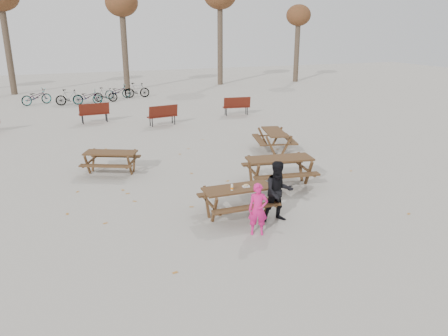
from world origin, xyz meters
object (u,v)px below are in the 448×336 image
object	(u,v)px
picnic_table_east	(279,171)
picnic_table_far	(274,141)
soda_bottle	(232,188)
child	(258,209)
picnic_table_north	(111,162)
adult	(278,192)
main_picnic_table	(238,194)
food_tray	(246,187)

from	to	relation	value
picnic_table_east	picnic_table_far	bearing A→B (deg)	72.93
soda_bottle	child	bearing A→B (deg)	-76.92
picnic_table_east	picnic_table_north	xyz separation A→B (m)	(-4.76, 3.02, -0.07)
child	adult	size ratio (longest dim) A/B	0.80
main_picnic_table	adult	distance (m)	1.08
picnic_table_east	child	bearing A→B (deg)	-118.01
main_picnic_table	picnic_table_far	bearing A→B (deg)	54.50
picnic_table_north	picnic_table_far	xyz separation A→B (m)	(6.42, 0.56, 0.03)
child	main_picnic_table	bearing A→B (deg)	112.52
food_tray	picnic_table_east	size ratio (longest dim) A/B	0.09
food_tray	picnic_table_far	distance (m)	6.44
adult	picnic_table_north	distance (m)	6.44
child	food_tray	bearing A→B (deg)	102.03
food_tray	adult	world-z (taller)	adult
picnic_table_north	adult	bearing A→B (deg)	-32.65
food_tray	child	xyz separation A→B (m)	(-0.18, -1.13, -0.16)
adult	picnic_table_north	bearing A→B (deg)	130.84
food_tray	soda_bottle	distance (m)	0.44
main_picnic_table	child	size ratio (longest dim) A/B	1.42
main_picnic_table	picnic_table_north	bearing A→B (deg)	119.22
food_tray	picnic_table_north	xyz separation A→B (m)	(-2.86, 4.78, -0.42)
main_picnic_table	adult	xyz separation A→B (m)	(0.82, -0.68, 0.20)
picnic_table_east	picnic_table_far	size ratio (longest dim) A/B	1.11
main_picnic_table	picnic_table_east	xyz separation A→B (m)	(2.11, 1.71, -0.15)
food_tray	child	distance (m)	1.15
main_picnic_table	picnic_table_east	distance (m)	2.72
main_picnic_table	soda_bottle	size ratio (longest dim) A/B	10.59
child	adult	xyz separation A→B (m)	(0.80, 0.50, 0.15)
main_picnic_table	soda_bottle	world-z (taller)	soda_bottle
main_picnic_table	soda_bottle	xyz separation A→B (m)	(-0.22, -0.13, 0.26)
adult	main_picnic_table	bearing A→B (deg)	148.75
main_picnic_table	picnic_table_north	distance (m)	5.43
adult	picnic_table_north	world-z (taller)	adult
main_picnic_table	soda_bottle	distance (m)	0.36
adult	picnic_table_far	xyz separation A→B (m)	(2.96, 5.97, -0.40)
main_picnic_table	picnic_table_east	size ratio (longest dim) A/B	0.89
soda_bottle	picnic_table_north	world-z (taller)	soda_bottle
picnic_table_north	child	bearing A→B (deg)	-41.00
main_picnic_table	picnic_table_east	bearing A→B (deg)	39.00
food_tray	soda_bottle	bearing A→B (deg)	-169.07
child	picnic_table_far	distance (m)	7.49
food_tray	picnic_table_north	distance (m)	5.59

